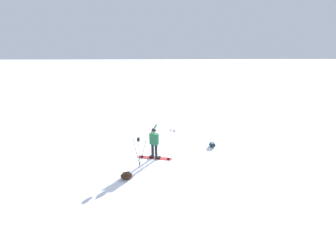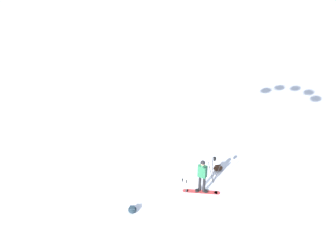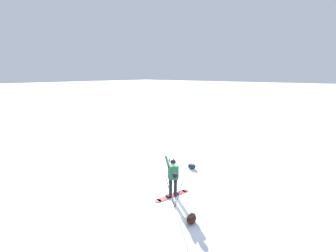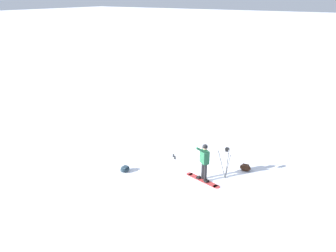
{
  "view_description": "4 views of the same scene",
  "coord_description": "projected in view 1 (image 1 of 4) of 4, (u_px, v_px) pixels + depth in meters",
  "views": [
    {
      "loc": [
        0.47,
        9.27,
        5.22
      ],
      "look_at": [
        0.05,
        -0.89,
        1.61
      ],
      "focal_mm": 22.41,
      "sensor_mm": 36.0,
      "label": 1
    },
    {
      "loc": [
        -2.17,
        -15.21,
        10.36
      ],
      "look_at": [
        -1.07,
        -2.79,
        4.63
      ],
      "focal_mm": 39.92,
      "sensor_mm": 36.0,
      "label": 2
    },
    {
      "loc": [
        8.98,
        6.14,
        5.26
      ],
      "look_at": [
        -0.39,
        -1.63,
        2.79
      ],
      "focal_mm": 27.86,
      "sensor_mm": 36.0,
      "label": 3
    },
    {
      "loc": [
        6.79,
        -12.24,
        7.57
      ],
      "look_at": [
        -0.33,
        -1.54,
        2.64
      ],
      "focal_mm": 37.13,
      "sensor_mm": 36.0,
      "label": 4
    }
  ],
  "objects": [
    {
      "name": "gear_bag_large",
      "position": [
        126.0,
        176.0,
        9.05
      ],
      "size": [
        0.54,
        0.38,
        0.32
      ],
      "color": "black",
      "rests_on": "ground_plane"
    },
    {
      "name": "ski_poles",
      "position": [
        172.0,
        137.0,
        11.41
      ],
      "size": [
        0.26,
        0.26,
        1.28
      ],
      "color": "gray",
      "rests_on": "ground_plane"
    },
    {
      "name": "snowboard",
      "position": [
        155.0,
        158.0,
        10.88
      ],
      "size": [
        1.78,
        0.6,
        0.1
      ],
      "color": "#B23333",
      "rests_on": "ground_plane"
    },
    {
      "name": "ground_plane",
      "position": [
        170.0,
        162.0,
        10.49
      ],
      "size": [
        300.0,
        300.0,
        0.0
      ],
      "primitive_type": "plane",
      "color": "white"
    },
    {
      "name": "snowboarder",
      "position": [
        154.0,
        140.0,
        10.49
      ],
      "size": [
        0.48,
        0.77,
        1.72
      ],
      "color": "black",
      "rests_on": "ground_plane"
    },
    {
      "name": "camera_tripod",
      "position": [
        139.0,
        146.0,
        9.84
      ],
      "size": [
        0.65,
        0.63,
        1.45
      ],
      "color": "#262628",
      "rests_on": "ground_plane"
    },
    {
      "name": "gear_bag_small",
      "position": [
        212.0,
        145.0,
        12.15
      ],
      "size": [
        0.37,
        0.47,
        0.26
      ],
      "color": "#192833",
      "rests_on": "ground_plane"
    }
  ]
}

